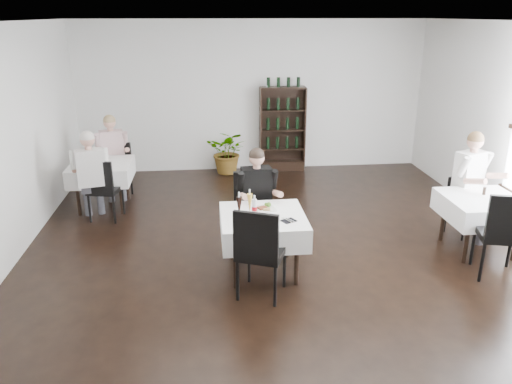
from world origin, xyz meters
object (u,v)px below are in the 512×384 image
Objects in this scene: wine_shelf at (282,130)px; main_table at (263,226)px; diner_main at (258,193)px; potted_tree at (228,152)px.

wine_shelf is 1.70× the size of main_table.
wine_shelf is at bearing 78.22° from main_table.
diner_main is (-0.90, -3.68, -0.02)m from wine_shelf.
wine_shelf is 3.78m from diner_main.
potted_tree is at bearing 92.96° from main_table.
potted_tree is (-1.12, -0.11, -0.40)m from wine_shelf.
diner_main is at bearing -86.44° from potted_tree.
wine_shelf is 1.19m from potted_tree.
potted_tree is at bearing 93.56° from diner_main.
potted_tree is (-0.22, 4.20, -0.17)m from main_table.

